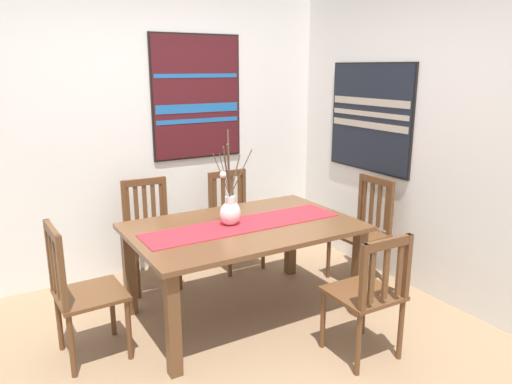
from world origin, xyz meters
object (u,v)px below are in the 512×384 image
centerpiece_vase (230,209)px  chair_2 (369,293)px  dining_table (243,237)px  chair_1 (150,231)px  chair_4 (81,291)px  painting_on_back_wall (197,97)px  chair_3 (234,218)px  painting_on_side_wall (370,118)px  chair_0 (364,228)px

centerpiece_vase → chair_2: (0.50, -0.96, -0.39)m
dining_table → chair_2: size_ratio=1.90×
dining_table → chair_1: size_ratio=1.79×
chair_4 → painting_on_back_wall: bearing=41.5°
dining_table → chair_4: chair_4 is taller
dining_table → chair_1: bearing=115.2°
chair_3 → painting_on_back_wall: painting_on_back_wall is taller
chair_1 → painting_on_side_wall: size_ratio=0.91×
chair_0 → painting_on_side_wall: (0.26, 0.27, 0.94)m
chair_0 → chair_1: size_ratio=1.00×
centerpiece_vase → dining_table: bearing=-26.7°
chair_3 → painting_on_back_wall: bearing=119.4°
painting_on_side_wall → chair_1: bearing=162.5°
chair_3 → painting_on_side_wall: 1.58m
chair_0 → chair_1: same height
chair_1 → painting_on_back_wall: size_ratio=0.81×
chair_1 → chair_2: size_ratio=1.06×
dining_table → centerpiece_vase: bearing=153.3°
dining_table → chair_4: size_ratio=1.78×
chair_0 → chair_1: bearing=152.1°
chair_1 → chair_3: chair_1 is taller
chair_3 → chair_4: chair_4 is taller
centerpiece_vase → chair_3: 1.07m
chair_3 → painting_on_side_wall: bearing=-29.2°
chair_3 → chair_1: bearing=-179.8°
centerpiece_vase → chair_0: 1.38m
centerpiece_vase → painting_on_side_wall: (1.59, 0.26, 0.57)m
chair_4 → chair_1: bearing=49.4°
chair_1 → chair_4: 1.16m
dining_table → painting_on_back_wall: (0.21, 1.26, 0.97)m
dining_table → painting_on_back_wall: size_ratio=1.45×
chair_0 → chair_2: size_ratio=1.06×
chair_3 → dining_table: bearing=-114.0°
centerpiece_vase → chair_4: centerpiece_vase is taller
centerpiece_vase → chair_1: (-0.34, 0.87, -0.37)m
chair_0 → painting_on_back_wall: 1.96m
chair_0 → painting_on_back_wall: (-1.03, 1.24, 1.12)m
centerpiece_vase → chair_2: centerpiece_vase is taller
chair_0 → chair_4: chair_4 is taller
dining_table → chair_0: chair_0 is taller
chair_1 → painting_on_back_wall: (0.64, 0.35, 1.11)m
centerpiece_vase → chair_3: centerpiece_vase is taller
dining_table → chair_1: (-0.43, 0.91, -0.15)m
dining_table → chair_4: bearing=178.7°
dining_table → chair_4: 1.20m
chair_0 → chair_1: (-1.67, 0.88, 0.01)m
centerpiece_vase → painting_on_back_wall: size_ratio=0.62×
chair_4 → painting_on_back_wall: (1.40, 1.24, 1.12)m
chair_3 → painting_on_back_wall: 1.19m
painting_on_side_wall → dining_table: bearing=-168.8°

